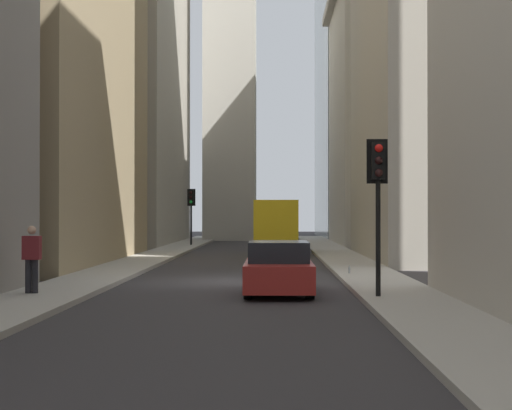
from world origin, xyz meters
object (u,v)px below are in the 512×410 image
at_px(traffic_light_foreground, 378,180).
at_px(traffic_light_midblock, 191,204).
at_px(sedan_red, 279,269).
at_px(delivery_truck, 276,226).
at_px(pedestrian, 32,256).
at_px(discarded_bottle, 349,270).

relative_size(traffic_light_foreground, traffic_light_midblock, 1.07).
height_order(sedan_red, traffic_light_midblock, traffic_light_midblock).
distance_m(delivery_truck, traffic_light_midblock, 9.83).
relative_size(sedan_red, pedestrian, 2.51).
height_order(traffic_light_midblock, discarded_bottle, traffic_light_midblock).
bearing_deg(delivery_truck, sedan_red, 180.00).
bearing_deg(traffic_light_midblock, sedan_red, -169.46).
bearing_deg(delivery_truck, traffic_light_midblock, 33.84).
distance_m(sedan_red, pedestrian, 6.43).
xyz_separation_m(delivery_truck, traffic_light_midblock, (8.09, 5.43, 1.33)).
height_order(traffic_light_foreground, discarded_bottle, traffic_light_foreground).
bearing_deg(pedestrian, traffic_light_midblock, -1.60).
height_order(delivery_truck, pedestrian, delivery_truck).
bearing_deg(sedan_red, traffic_light_midblock, 10.54).
height_order(sedan_red, discarded_bottle, sedan_red).
bearing_deg(traffic_light_foreground, pedestrian, 86.44).
xyz_separation_m(traffic_light_midblock, discarded_bottle, (-23.74, -7.85, -2.54)).
xyz_separation_m(traffic_light_foreground, discarded_bottle, (7.28, -0.00, -2.73)).
distance_m(delivery_truck, sedan_red, 21.09).
bearing_deg(traffic_light_foreground, delivery_truck, 6.04).
bearing_deg(pedestrian, traffic_light_foreground, -93.56).
relative_size(delivery_truck, discarded_bottle, 23.93).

